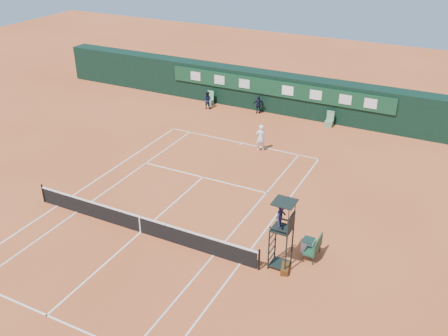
{
  "coord_description": "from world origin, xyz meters",
  "views": [
    {
      "loc": [
        12.98,
        -16.43,
        14.39
      ],
      "look_at": [
        1.62,
        6.0,
        1.2
      ],
      "focal_mm": 40.0,
      "sensor_mm": 36.0,
      "label": 1
    }
  ],
  "objects_px": {
    "umpire_chair": "(282,221)",
    "player_bench": "(315,247)",
    "cooler": "(309,245)",
    "player": "(261,138)",
    "tennis_net": "(140,224)"
  },
  "relations": [
    {
      "from": "umpire_chair",
      "to": "cooler",
      "type": "xyz_separation_m",
      "value": [
        0.81,
        1.67,
        -2.13
      ]
    },
    {
      "from": "umpire_chair",
      "to": "cooler",
      "type": "height_order",
      "value": "umpire_chair"
    },
    {
      "from": "player_bench",
      "to": "cooler",
      "type": "bearing_deg",
      "value": 138.14
    },
    {
      "from": "umpire_chair",
      "to": "tennis_net",
      "type": "bearing_deg",
      "value": -174.8
    },
    {
      "from": "player_bench",
      "to": "cooler",
      "type": "xyz_separation_m",
      "value": [
        -0.39,
        0.35,
        -0.27
      ]
    },
    {
      "from": "tennis_net",
      "to": "player",
      "type": "height_order",
      "value": "player"
    },
    {
      "from": "umpire_chair",
      "to": "player",
      "type": "xyz_separation_m",
      "value": [
        -5.53,
        10.74,
        -1.54
      ]
    },
    {
      "from": "umpire_chair",
      "to": "player_bench",
      "type": "distance_m",
      "value": 2.58
    },
    {
      "from": "player_bench",
      "to": "umpire_chair",
      "type": "bearing_deg",
      "value": -132.49
    },
    {
      "from": "cooler",
      "to": "player",
      "type": "xyz_separation_m",
      "value": [
        -6.34,
        9.08,
        0.59
      ]
    },
    {
      "from": "tennis_net",
      "to": "player",
      "type": "xyz_separation_m",
      "value": [
        1.6,
        11.39,
        0.41
      ]
    },
    {
      "from": "tennis_net",
      "to": "player",
      "type": "distance_m",
      "value": 11.51
    },
    {
      "from": "tennis_net",
      "to": "player",
      "type": "relative_size",
      "value": 7.02
    },
    {
      "from": "umpire_chair",
      "to": "player",
      "type": "height_order",
      "value": "umpire_chair"
    },
    {
      "from": "tennis_net",
      "to": "player_bench",
      "type": "bearing_deg",
      "value": 13.26
    }
  ]
}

